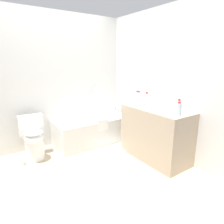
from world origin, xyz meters
TOP-DOWN VIEW (x-y plane):
  - ground_plane at (0.00, 0.00)m, footprint 3.98×3.98m
  - wall_back_tiled at (0.00, 1.34)m, footprint 3.38×0.10m
  - wall_right_mirror at (1.54, 0.00)m, footprint 0.10×2.98m
  - bathtub at (0.70, 0.96)m, footprint 1.47×0.67m
  - toilet at (-0.43, 0.91)m, footprint 0.40×0.50m
  - vanity_counter at (1.22, -0.19)m, footprint 0.55×1.13m
  - sink_basin at (1.20, -0.20)m, footprint 0.28×0.28m
  - sink_faucet at (1.37, -0.20)m, footprint 0.10×0.15m
  - water_bottle_0 at (1.20, -0.60)m, footprint 0.06×0.06m
  - water_bottle_1 at (1.21, 0.27)m, footprint 0.06×0.06m
  - water_bottle_2 at (1.22, 0.06)m, footprint 0.06×0.06m
  - water_bottle_3 at (1.15, 0.17)m, footprint 0.07×0.07m
  - water_bottle_4 at (1.13, -0.65)m, footprint 0.07×0.07m
  - drinking_glass_0 at (1.14, 0.07)m, footprint 0.07×0.07m
  - drinking_glass_1 at (1.23, -0.51)m, footprint 0.06×0.06m
  - soap_dish at (1.14, -0.41)m, footprint 0.09×0.06m
  - bath_mat at (0.89, 0.40)m, footprint 0.60×0.37m
  - toilet_paper_roll at (-0.67, 0.81)m, footprint 0.11×0.11m

SIDE VIEW (x-z plane):
  - ground_plane at x=0.00m, z-range 0.00..0.00m
  - bath_mat at x=0.89m, z-range 0.00..0.01m
  - toilet_paper_roll at x=-0.67m, z-range 0.00..0.11m
  - bathtub at x=0.70m, z-range -0.32..0.85m
  - toilet at x=-0.43m, z-range -0.01..0.71m
  - vanity_counter at x=1.22m, z-range 0.00..0.85m
  - soap_dish at x=1.14m, z-range 0.85..0.87m
  - sink_faucet at x=1.37m, z-range 0.84..0.90m
  - sink_basin at x=1.20m, z-range 0.85..0.91m
  - drinking_glass_1 at x=1.23m, z-range 0.85..0.93m
  - drinking_glass_0 at x=1.14m, z-range 0.85..0.94m
  - water_bottle_4 at x=1.13m, z-range 0.84..1.03m
  - water_bottle_0 at x=1.20m, z-range 0.84..1.05m
  - water_bottle_1 at x=1.21m, z-range 0.84..1.06m
  - water_bottle_2 at x=1.22m, z-range 0.84..1.06m
  - water_bottle_3 at x=1.15m, z-range 0.84..1.07m
  - wall_back_tiled at x=0.00m, z-range 0.00..2.41m
  - wall_right_mirror at x=1.54m, z-range 0.00..2.41m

